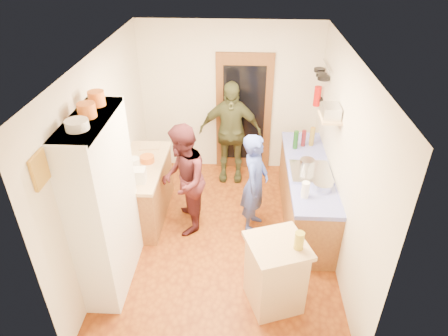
# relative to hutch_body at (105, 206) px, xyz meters

# --- Properties ---
(floor) EXTENTS (3.00, 4.00, 0.02)m
(floor) POSITION_rel_hutch_body_xyz_m (1.30, 0.80, -1.11)
(floor) COLOR #914612
(floor) RESTS_ON ground
(ceiling) EXTENTS (3.00, 4.00, 0.02)m
(ceiling) POSITION_rel_hutch_body_xyz_m (1.30, 0.80, 1.51)
(ceiling) COLOR silver
(ceiling) RESTS_ON ground
(wall_back) EXTENTS (3.00, 0.02, 2.60)m
(wall_back) POSITION_rel_hutch_body_xyz_m (1.30, 2.81, 0.20)
(wall_back) COLOR beige
(wall_back) RESTS_ON ground
(wall_front) EXTENTS (3.00, 0.02, 2.60)m
(wall_front) POSITION_rel_hutch_body_xyz_m (1.30, -1.21, 0.20)
(wall_front) COLOR beige
(wall_front) RESTS_ON ground
(wall_left) EXTENTS (0.02, 4.00, 2.60)m
(wall_left) POSITION_rel_hutch_body_xyz_m (-0.21, 0.80, 0.20)
(wall_left) COLOR beige
(wall_left) RESTS_ON ground
(wall_right) EXTENTS (0.02, 4.00, 2.60)m
(wall_right) POSITION_rel_hutch_body_xyz_m (2.81, 0.80, 0.20)
(wall_right) COLOR beige
(wall_right) RESTS_ON ground
(door_frame) EXTENTS (0.95, 0.06, 2.10)m
(door_frame) POSITION_rel_hutch_body_xyz_m (1.55, 2.77, -0.05)
(door_frame) COLOR brown
(door_frame) RESTS_ON ground
(door_glass) EXTENTS (0.70, 0.02, 1.70)m
(door_glass) POSITION_rel_hutch_body_xyz_m (1.55, 2.74, -0.05)
(door_glass) COLOR black
(door_glass) RESTS_ON door_frame
(hutch_body) EXTENTS (0.40, 1.20, 2.20)m
(hutch_body) POSITION_rel_hutch_body_xyz_m (0.00, 0.00, 0.00)
(hutch_body) COLOR white
(hutch_body) RESTS_ON ground
(hutch_top_shelf) EXTENTS (0.40, 1.14, 0.04)m
(hutch_top_shelf) POSITION_rel_hutch_body_xyz_m (0.00, 0.00, 1.08)
(hutch_top_shelf) COLOR white
(hutch_top_shelf) RESTS_ON hutch_body
(plate_stack) EXTENTS (0.22, 0.22, 0.09)m
(plate_stack) POSITION_rel_hutch_body_xyz_m (0.00, -0.26, 1.15)
(plate_stack) COLOR white
(plate_stack) RESTS_ON hutch_top_shelf
(orange_pot_a) EXTENTS (0.18, 0.18, 0.15)m
(orange_pot_a) POSITION_rel_hutch_body_xyz_m (0.00, 0.02, 1.17)
(orange_pot_a) COLOR orange
(orange_pot_a) RESTS_ON hutch_top_shelf
(orange_pot_b) EXTENTS (0.17, 0.17, 0.16)m
(orange_pot_b) POSITION_rel_hutch_body_xyz_m (0.00, 0.32, 1.18)
(orange_pot_b) COLOR orange
(orange_pot_b) RESTS_ON hutch_top_shelf
(left_counter_base) EXTENTS (0.60, 1.40, 0.85)m
(left_counter_base) POSITION_rel_hutch_body_xyz_m (0.10, 1.25, -0.68)
(left_counter_base) COLOR #9B682D
(left_counter_base) RESTS_ON ground
(left_counter_top) EXTENTS (0.64, 1.44, 0.05)m
(left_counter_top) POSITION_rel_hutch_body_xyz_m (0.10, 1.25, -0.23)
(left_counter_top) COLOR tan
(left_counter_top) RESTS_ON left_counter_base
(toaster) EXTENTS (0.27, 0.19, 0.19)m
(toaster) POSITION_rel_hutch_body_xyz_m (0.15, 0.81, -0.10)
(toaster) COLOR white
(toaster) RESTS_ON left_counter_top
(kettle) EXTENTS (0.21, 0.21, 0.19)m
(kettle) POSITION_rel_hutch_body_xyz_m (0.05, 1.09, -0.10)
(kettle) COLOR white
(kettle) RESTS_ON left_counter_top
(orange_bowl) EXTENTS (0.26, 0.26, 0.09)m
(orange_bowl) POSITION_rel_hutch_body_xyz_m (0.18, 1.33, -0.15)
(orange_bowl) COLOR orange
(orange_bowl) RESTS_ON left_counter_top
(chopping_board) EXTENTS (0.33, 0.26, 0.02)m
(chopping_board) POSITION_rel_hutch_body_xyz_m (0.12, 1.77, -0.19)
(chopping_board) COLOR tan
(chopping_board) RESTS_ON left_counter_top
(right_counter_base) EXTENTS (0.60, 2.20, 0.84)m
(right_counter_base) POSITION_rel_hutch_body_xyz_m (2.50, 1.30, -0.68)
(right_counter_base) COLOR #9B682D
(right_counter_base) RESTS_ON ground
(right_counter_top) EXTENTS (0.62, 2.22, 0.06)m
(right_counter_top) POSITION_rel_hutch_body_xyz_m (2.50, 1.30, -0.23)
(right_counter_top) COLOR #0209B8
(right_counter_top) RESTS_ON right_counter_base
(hob) EXTENTS (0.55, 0.58, 0.04)m
(hob) POSITION_rel_hutch_body_xyz_m (2.50, 1.16, -0.18)
(hob) COLOR silver
(hob) RESTS_ON right_counter_top
(pot_on_hob) EXTENTS (0.20, 0.20, 0.13)m
(pot_on_hob) POSITION_rel_hutch_body_xyz_m (2.45, 1.22, -0.09)
(pot_on_hob) COLOR silver
(pot_on_hob) RESTS_ON hob
(bottle_a) EXTENTS (0.09, 0.09, 0.29)m
(bottle_a) POSITION_rel_hutch_body_xyz_m (2.35, 1.86, -0.05)
(bottle_a) COLOR #143F14
(bottle_a) RESTS_ON right_counter_top
(bottle_b) EXTENTS (0.08, 0.08, 0.26)m
(bottle_b) POSITION_rel_hutch_body_xyz_m (2.48, 1.95, -0.07)
(bottle_b) COLOR #591419
(bottle_b) RESTS_ON right_counter_top
(bottle_c) EXTENTS (0.08, 0.08, 0.30)m
(bottle_c) POSITION_rel_hutch_body_xyz_m (2.61, 1.97, -0.05)
(bottle_c) COLOR olive
(bottle_c) RESTS_ON right_counter_top
(paper_towel) EXTENTS (0.12, 0.12, 0.22)m
(paper_towel) POSITION_rel_hutch_body_xyz_m (2.35, 0.59, -0.09)
(paper_towel) COLOR white
(paper_towel) RESTS_ON right_counter_top
(mixing_bowl) EXTENTS (0.29, 0.29, 0.10)m
(mixing_bowl) POSITION_rel_hutch_body_xyz_m (2.60, 0.78, -0.15)
(mixing_bowl) COLOR silver
(mixing_bowl) RESTS_ON right_counter_top
(island_base) EXTENTS (0.70, 0.70, 0.86)m
(island_base) POSITION_rel_hutch_body_xyz_m (1.96, -0.31, -0.67)
(island_base) COLOR tan
(island_base) RESTS_ON ground
(island_top) EXTENTS (0.79, 0.79, 0.05)m
(island_top) POSITION_rel_hutch_body_xyz_m (1.96, -0.31, -0.22)
(island_top) COLOR tan
(island_top) RESTS_ON island_base
(cutting_board) EXTENTS (0.42, 0.38, 0.02)m
(cutting_board) POSITION_rel_hutch_body_xyz_m (1.90, -0.28, -0.21)
(cutting_board) COLOR white
(cutting_board) RESTS_ON island_top
(oil_jar) EXTENTS (0.13, 0.13, 0.21)m
(oil_jar) POSITION_rel_hutch_body_xyz_m (2.17, -0.36, -0.09)
(oil_jar) COLOR #AD9E2D
(oil_jar) RESTS_ON island_top
(pan_rail) EXTENTS (0.02, 0.65, 0.02)m
(pan_rail) POSITION_rel_hutch_body_xyz_m (2.76, 2.33, 0.95)
(pan_rail) COLOR silver
(pan_rail) RESTS_ON wall_right
(pan_hang_a) EXTENTS (0.18, 0.18, 0.05)m
(pan_hang_a) POSITION_rel_hutch_body_xyz_m (2.70, 2.15, 0.82)
(pan_hang_a) COLOR black
(pan_hang_a) RESTS_ON pan_rail
(pan_hang_b) EXTENTS (0.16, 0.16, 0.05)m
(pan_hang_b) POSITION_rel_hutch_body_xyz_m (2.70, 2.35, 0.80)
(pan_hang_b) COLOR black
(pan_hang_b) RESTS_ON pan_rail
(pan_hang_c) EXTENTS (0.17, 0.17, 0.05)m
(pan_hang_c) POSITION_rel_hutch_body_xyz_m (2.70, 2.55, 0.81)
(pan_hang_c) COLOR black
(pan_hang_c) RESTS_ON pan_rail
(wall_shelf) EXTENTS (0.26, 0.42, 0.03)m
(wall_shelf) POSITION_rel_hutch_body_xyz_m (2.67, 1.25, 0.60)
(wall_shelf) COLOR tan
(wall_shelf) RESTS_ON wall_right
(radio) EXTENTS (0.22, 0.30, 0.15)m
(radio) POSITION_rel_hutch_body_xyz_m (2.67, 1.25, 0.69)
(radio) COLOR silver
(radio) RESTS_ON wall_shelf
(ext_bracket) EXTENTS (0.06, 0.10, 0.04)m
(ext_bracket) POSITION_rel_hutch_body_xyz_m (2.77, 2.50, 0.35)
(ext_bracket) COLOR black
(ext_bracket) RESTS_ON wall_right
(fire_extinguisher) EXTENTS (0.11, 0.11, 0.32)m
(fire_extinguisher) POSITION_rel_hutch_body_xyz_m (2.71, 2.50, 0.40)
(fire_extinguisher) COLOR red
(fire_extinguisher) RESTS_ON wall_right
(picture_frame) EXTENTS (0.03, 0.25, 0.30)m
(picture_frame) POSITION_rel_hutch_body_xyz_m (-0.18, -0.75, 0.95)
(picture_frame) COLOR gold
(picture_frame) RESTS_ON wall_left
(person_hob) EXTENTS (0.48, 0.62, 1.50)m
(person_hob) POSITION_rel_hutch_body_xyz_m (1.76, 1.05, -0.35)
(person_hob) COLOR #3649A3
(person_hob) RESTS_ON ground
(person_left) EXTENTS (0.70, 0.86, 1.64)m
(person_left) POSITION_rel_hutch_body_xyz_m (0.77, 1.03, -0.28)
(person_left) COLOR #41181D
(person_left) RESTS_ON ground
(person_back) EXTENTS (1.04, 0.44, 1.76)m
(person_back) POSITION_rel_hutch_body_xyz_m (1.35, 2.38, -0.22)
(person_back) COLOR #3B3E22
(person_back) RESTS_ON ground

